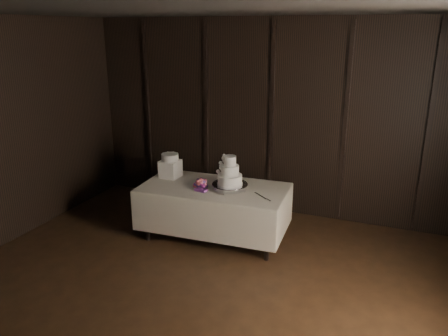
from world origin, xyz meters
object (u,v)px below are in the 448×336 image
(box_pedestal, at_px, (170,169))
(wedding_cake, at_px, (227,173))
(cake_stand, at_px, (230,187))
(small_cake, at_px, (170,157))
(display_table, at_px, (214,210))
(bouquet, at_px, (201,184))

(box_pedestal, bearing_deg, wedding_cake, -11.88)
(cake_stand, height_order, small_cake, small_cake)
(display_table, bearing_deg, wedding_cake, -16.63)
(cake_stand, xyz_separation_m, small_cake, (-1.00, 0.19, 0.25))
(bouquet, bearing_deg, display_table, 31.94)
(cake_stand, distance_m, small_cake, 1.05)
(bouquet, relative_size, box_pedestal, 1.40)
(bouquet, bearing_deg, wedding_cake, 5.90)
(box_pedestal, height_order, small_cake, small_cake)
(display_table, xyz_separation_m, wedding_cake, (0.22, -0.05, 0.59))
(display_table, xyz_separation_m, box_pedestal, (-0.75, 0.15, 0.47))
(bouquet, bearing_deg, small_cake, 158.13)
(cake_stand, xyz_separation_m, box_pedestal, (-1.00, 0.19, 0.08))
(cake_stand, distance_m, wedding_cake, 0.20)
(wedding_cake, xyz_separation_m, small_cake, (-0.97, 0.20, 0.06))
(cake_stand, height_order, bouquet, bouquet)
(display_table, distance_m, wedding_cake, 0.63)
(wedding_cake, relative_size, bouquet, 1.07)
(wedding_cake, distance_m, box_pedestal, 1.00)
(cake_stand, height_order, box_pedestal, box_pedestal)
(cake_stand, bearing_deg, small_cake, 169.34)
(bouquet, bearing_deg, box_pedestal, 158.13)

